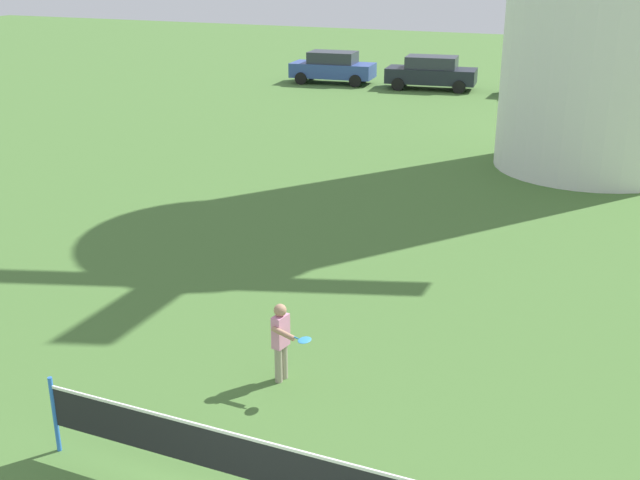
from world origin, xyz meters
TOP-DOWN VIEW (x-y plane):
  - tennis_net at (-0.48, 1.96)m, footprint 5.85×0.06m
  - player_far at (-1.44, 4.75)m, footprint 0.72×0.61m
  - parked_car_blue at (-11.72, 31.74)m, footprint 4.26×2.22m
  - parked_car_black at (-6.70, 31.92)m, footprint 4.41×2.30m
  - parked_car_green at (-1.14, 31.94)m, footprint 4.06×1.92m

SIDE VIEW (x-z plane):
  - tennis_net at x=-0.48m, z-range 0.14..1.24m
  - player_far at x=-1.44m, z-range 0.08..1.36m
  - parked_car_green at x=-1.14m, z-range 0.03..1.59m
  - parked_car_blue at x=-11.72m, z-range 0.03..1.59m
  - parked_car_black at x=-6.70m, z-range 0.03..1.59m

